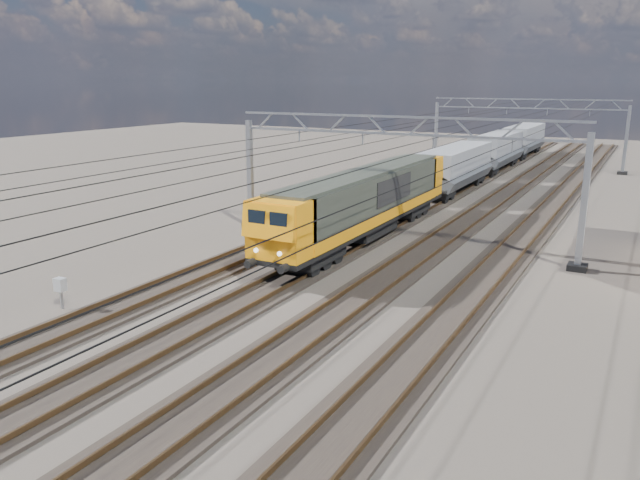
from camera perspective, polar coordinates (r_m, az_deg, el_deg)
The scene contains 13 objects.
ground at distance 31.21m, azimuth 4.03°, elevation -2.22°, with size 160.00×160.00×0.00m, color black.
track_outer_west at distance 34.00m, azimuth -5.21°, elevation -0.73°, with size 2.60×140.00×0.30m.
track_loco at distance 32.03m, azimuth 0.78°, elevation -1.62°, with size 2.60×140.00×0.30m.
track_inner_east at distance 30.47m, azimuth 7.46°, elevation -2.59°, with size 2.60×140.00×0.30m.
track_outer_east at distance 29.36m, azimuth 14.78°, elevation -3.61°, with size 2.60×140.00×0.30m.
catenary_gantry_mid at distance 33.98m, azimuth 6.95°, elevation 5.82°, with size 19.90×0.90×7.11m.
catenary_gantry_far at distance 68.59m, azimuth 18.24°, elevation 9.50°, with size 19.90×0.90×7.11m.
overhead_wires at distance 37.50m, azimuth 9.32°, elevation 9.38°, with size 12.03×140.00×0.53m.
locomotive at distance 35.49m, azimuth 4.19°, elevation 3.67°, with size 2.76×21.10×3.62m.
hopper_wagon_lead at distance 51.97m, azimuth 12.29°, elevation 6.68°, with size 3.38×13.00×3.25m.
hopper_wagon_mid at distance 65.65m, azimuth 15.82°, elevation 8.01°, with size 3.38×13.00×3.25m.
hopper_wagon_third at distance 79.51m, azimuth 18.15°, elevation 8.87°, with size 3.38×13.00×3.25m.
trackside_cabinet at distance 26.96m, azimuth -22.66°, elevation -3.86°, with size 0.44×0.33×1.28m.
Camera 1 is at (12.23, -27.30, 8.90)m, focal length 35.00 mm.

